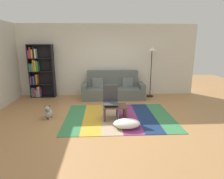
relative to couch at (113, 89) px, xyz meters
name	(u,v)px	position (x,y,z in m)	size (l,w,h in m)	color
ground_plane	(111,119)	(-0.18, -2.02, -0.34)	(14.00, 14.00, 0.00)	#B27F4C
back_wall	(108,60)	(-0.18, 0.53, 1.01)	(6.80, 0.10, 2.70)	silver
rug	(119,117)	(0.06, -1.95, -0.33)	(2.95, 2.17, 0.01)	#387F4C
couch	(113,89)	(0.00, 0.00, 0.00)	(2.26, 0.80, 1.00)	#59605B
bookshelf	(39,72)	(-2.75, 0.29, 0.62)	(0.90, 0.28, 1.96)	black
coffee_table	(115,108)	(-0.07, -2.04, -0.03)	(0.63, 0.45, 0.37)	#513826
pouf	(127,123)	(0.18, -2.62, -0.23)	(0.65, 0.47, 0.20)	white
dog	(48,113)	(-1.87, -1.90, -0.18)	(0.22, 0.35, 0.40)	#9E998E
standing_lamp	(152,55)	(1.43, 0.12, 1.22)	(0.32, 0.32, 1.87)	black
tv_remote	(113,104)	(-0.13, -1.99, 0.06)	(0.04, 0.15, 0.02)	black
folding_chair	(111,99)	(-0.18, -1.94, 0.20)	(0.40, 0.40, 0.90)	#38383D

